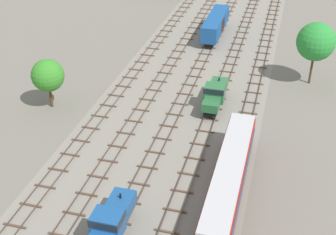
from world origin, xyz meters
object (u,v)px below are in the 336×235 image
at_px(shunter_loco_centre_mid, 215,93).
at_px(freight_boxcar_centre_left_midfar, 215,24).
at_px(shunter_loco_centre_left_nearest, 110,223).
at_px(diesel_railcar_centre_right_near, 229,176).

xyz_separation_m(shunter_loco_centre_mid, freight_boxcar_centre_left_midfar, (-4.68, 26.13, 0.44)).
relative_size(shunter_loco_centre_mid, freight_boxcar_centre_left_midfar, 0.60).
bearing_deg(shunter_loco_centre_left_nearest, freight_boxcar_centre_left_midfar, 89.99).
distance_m(diesel_railcar_centre_right_near, freight_boxcar_centre_left_midfar, 45.29).
bearing_deg(shunter_loco_centre_mid, shunter_loco_centre_left_nearest, -99.88).
height_order(shunter_loco_centre_left_nearest, freight_boxcar_centre_left_midfar, freight_boxcar_centre_left_midfar).
bearing_deg(shunter_loco_centre_mid, freight_boxcar_centre_left_midfar, 100.14).
distance_m(shunter_loco_centre_left_nearest, freight_boxcar_centre_left_midfar, 53.02).
height_order(shunter_loco_centre_mid, freight_boxcar_centre_left_midfar, freight_boxcar_centre_left_midfar).
bearing_deg(shunter_loco_centre_left_nearest, shunter_loco_centre_mid, 80.12).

